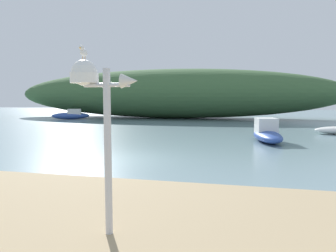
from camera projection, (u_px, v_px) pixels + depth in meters
name	position (u px, v px, depth m)	size (l,w,h in m)	color
ground_plane	(121.00, 159.00, 12.46)	(120.00, 120.00, 0.00)	gray
distant_hill	(171.00, 94.00, 38.74)	(41.78, 10.50, 6.11)	#3D6038
mast_structure	(94.00, 94.00, 5.01)	(1.15, 0.46, 2.90)	silver
seagull_on_radar	(83.00, 52.00, 4.97)	(0.13, 0.30, 0.22)	orange
motorboat_outer_mooring	(267.00, 133.00, 17.53)	(1.89, 4.17, 1.33)	#2D4C9E
motorboat_west_reach	(71.00, 115.00, 36.38)	(4.53, 3.30, 1.21)	#2D4C9E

